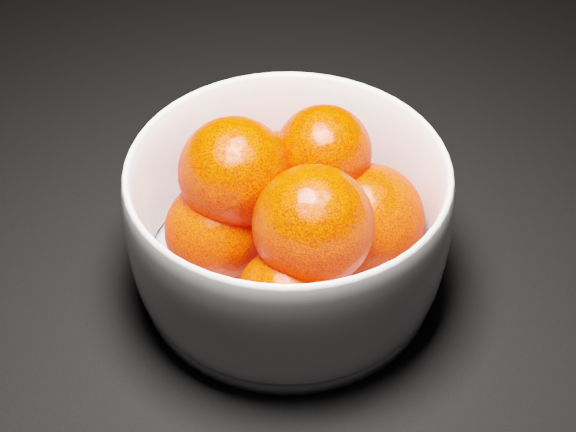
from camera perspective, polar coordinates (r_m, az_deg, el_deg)
The scene contains 2 objects.
bowl at distance 0.57m, azimuth -0.00°, elevation -0.41°, with size 0.23×0.23×0.11m.
orange_pile at distance 0.56m, azimuth 0.31°, elevation 0.43°, with size 0.17×0.17×0.12m.
Camera 1 is at (-0.03, -0.42, 0.45)m, focal length 50.00 mm.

